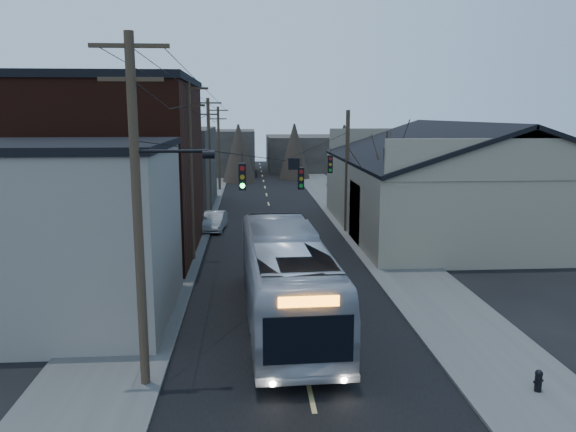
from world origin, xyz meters
name	(u,v)px	position (x,y,z in m)	size (l,w,h in m)	color
road_surface	(272,220)	(0.00, 30.00, 0.01)	(9.00, 110.00, 0.02)	black
sidewalk_left	(189,221)	(-6.50, 30.00, 0.06)	(4.00, 110.00, 0.12)	#474744
sidewalk_right	(354,218)	(6.50, 30.00, 0.06)	(4.00, 110.00, 0.12)	#474744
building_clapboard	(67,235)	(-9.00, 9.00, 3.50)	(8.00, 8.00, 7.00)	gray
building_brick	(108,170)	(-10.00, 20.00, 5.00)	(10.00, 12.00, 10.00)	black
building_left_far	(160,169)	(-9.50, 36.00, 3.50)	(9.00, 14.00, 7.00)	#2E2A25
warehouse	(459,194)	(13.00, 25.00, 2.70)	(16.16, 20.60, 7.73)	gray
building_far_left	(218,152)	(-6.00, 65.00, 3.00)	(10.00, 12.00, 6.00)	#2E2A25
building_far_right	(308,153)	(7.00, 70.00, 2.50)	(12.00, 14.00, 5.00)	#2E2A25
bare_tree	(385,191)	(6.50, 20.00, 3.60)	(0.40, 0.40, 7.20)	black
utility_lines	(229,164)	(-3.11, 24.14, 4.95)	(11.24, 45.28, 10.50)	#382B1E
bus	(286,278)	(-0.34, 8.21, 1.81)	(3.04, 13.00, 3.62)	#9FA2AB
parked_car	(214,221)	(-4.30, 26.45, 0.67)	(1.41, 4.04, 1.33)	#93979A
fire_hydrant	(538,380)	(6.76, 1.65, 0.48)	(0.33, 0.23, 0.67)	black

